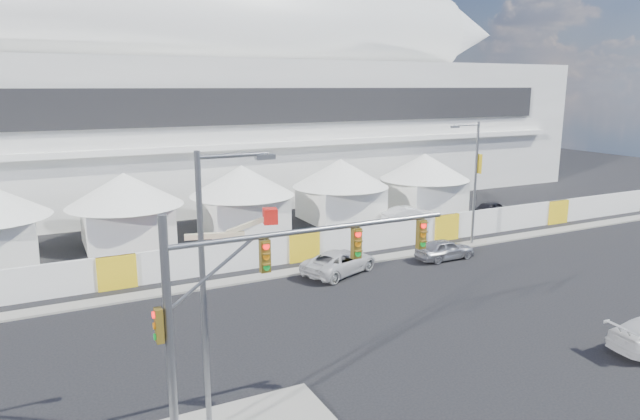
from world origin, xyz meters
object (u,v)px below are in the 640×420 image
lot_car_a (409,216)px  sedan_silver (445,249)px  boom_lift (207,251)px  traffic_mast (236,319)px  streetlight_curb (473,175)px  streetlight_median (210,276)px  pickup_curb (340,262)px  lot_car_b (493,209)px

lot_car_a → sedan_silver: bearing=166.2°
sedan_silver → boom_lift: (-14.85, 5.95, 0.27)m
traffic_mast → boom_lift: (4.40, 19.50, -3.52)m
sedan_silver → streetlight_curb: bearing=-63.5°
sedan_silver → lot_car_a: bearing=-22.0°
boom_lift → streetlight_median: bearing=-90.9°
pickup_curb → streetlight_median: (-11.85, -12.98, 4.86)m
sedan_silver → lot_car_a: 9.99m
pickup_curb → streetlight_curb: 12.69m
streetlight_median → streetlight_curb: size_ratio=1.05×
pickup_curb → lot_car_a: 14.40m
pickup_curb → traffic_mast: traffic_mast is taller
streetlight_median → traffic_mast: bearing=-70.6°
lot_car_a → traffic_mast: bearing=142.7°
sedan_silver → traffic_mast: traffic_mast is taller
lot_car_b → streetlight_curb: (-8.36, -6.52, 4.57)m
lot_car_a → traffic_mast: 32.58m
lot_car_b → streetlight_curb: streetlight_curb is taller
lot_car_b → streetlight_curb: size_ratio=0.45×
sedan_silver → lot_car_a: lot_car_a is taller
sedan_silver → lot_car_b: sedan_silver is taller
streetlight_curb → boom_lift: (-18.81, 3.94, -4.29)m
lot_car_a → boom_lift: size_ratio=0.63×
streetlight_curb → sedan_silver: bearing=-153.1°
sedan_silver → streetlight_median: streetlight_median is taller
lot_car_a → boom_lift: boom_lift is taller
sedan_silver → pickup_curb: 7.84m
traffic_mast → streetlight_median: streetlight_median is taller
traffic_mast → streetlight_curb: size_ratio=1.12×
lot_car_a → lot_car_b: (8.64, -0.76, -0.07)m
pickup_curb → boom_lift: boom_lift is taller
streetlight_curb → traffic_mast: bearing=-146.2°
traffic_mast → pickup_curb: bearing=51.1°
lot_car_a → streetlight_curb: bearing=-170.0°
pickup_curb → lot_car_b: bearing=-90.5°
pickup_curb → boom_lift: (-7.03, 5.34, 0.24)m
traffic_mast → boom_lift: size_ratio=1.37×
lot_car_b → traffic_mast: (-31.57, -22.08, 3.80)m
pickup_curb → lot_car_b: size_ratio=1.31×
lot_car_a → streetlight_median: bearing=140.7°
lot_car_b → traffic_mast: traffic_mast is taller
lot_car_a → boom_lift: 18.83m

